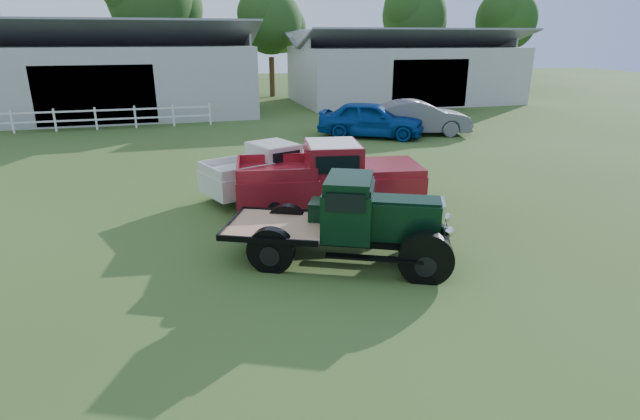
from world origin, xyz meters
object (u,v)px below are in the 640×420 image
object	(u,v)px
white_pickup	(272,170)
misc_car_grey	(418,118)
red_pickup	(329,176)
misc_car_blue	(371,119)
vintage_flatbed	(344,220)

from	to	relation	value
white_pickup	misc_car_grey	size ratio (longest dim) A/B	0.85
white_pickup	misc_car_grey	xyz separation A→B (m)	(9.06, 8.18, 0.04)
red_pickup	white_pickup	size ratio (longest dim) A/B	1.23
white_pickup	misc_car_blue	size ratio (longest dim) A/B	0.85
red_pickup	white_pickup	distance (m)	2.25
vintage_flatbed	red_pickup	size ratio (longest dim) A/B	0.91
vintage_flatbed	red_pickup	xyz separation A→B (m)	(0.69, 3.49, 0.01)
misc_car_blue	vintage_flatbed	bearing A→B (deg)	-174.71
vintage_flatbed	white_pickup	bearing A→B (deg)	121.60
vintage_flatbed	white_pickup	size ratio (longest dim) A/B	1.12
misc_car_blue	misc_car_grey	xyz separation A→B (m)	(2.57, 0.01, -0.03)
misc_car_blue	misc_car_grey	size ratio (longest dim) A/B	1.00
vintage_flatbed	misc_car_blue	bearing A→B (deg)	91.17
vintage_flatbed	misc_car_blue	xyz separation A→B (m)	(5.85, 13.46, -0.09)
red_pickup	misc_car_grey	world-z (taller)	red_pickup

